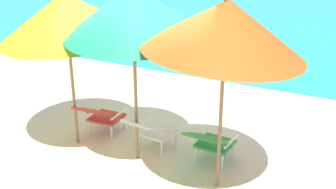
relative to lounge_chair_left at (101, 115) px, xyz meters
name	(u,v)px	position (x,y,z in m)	size (l,w,h in m)	color
ground_plane	(234,75)	(0.99, 4.13, -0.40)	(40.00, 40.00, 0.00)	beige
ocean_band	(299,16)	(0.99, 12.57, -0.40)	(40.00, 18.00, 0.01)	#28B2B7
lounge_chair_left	(101,115)	(0.00, 0.00, 0.00)	(0.58, 0.90, 0.68)	red
lounge_chair_center	(151,129)	(1.04, -0.07, 0.00)	(0.63, 0.93, 0.68)	silver
lounge_chair_right	(211,141)	(2.02, -0.02, 0.00)	(0.58, 0.90, 0.68)	#338E3D
beach_umbrella_left	(66,15)	(-0.23, -0.37, 1.75)	(2.80, 2.83, 2.58)	olive
beach_umbrella_center	(133,11)	(0.94, -0.35, 1.90)	(2.47, 2.51, 2.72)	olive
beach_umbrella_right	(225,27)	(2.32, -0.47, 1.85)	(2.65, 2.62, 2.67)	olive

